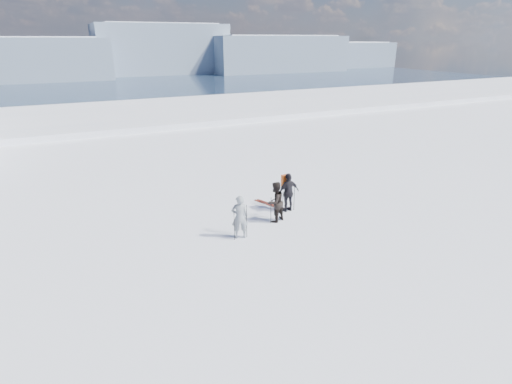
% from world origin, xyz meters
% --- Properties ---
extents(lake_basin, '(820.00, 820.00, 71.62)m').
position_xyz_m(lake_basin, '(0.00, 30.00, -6.50)').
color(lake_basin, white).
rests_on(lake_basin, ground).
extents(far_mountain_range, '(770.00, 110.00, 53.00)m').
position_xyz_m(far_mountain_range, '(29.60, 454.78, -7.19)').
color(far_mountain_range, slate).
rests_on(far_mountain_range, ground).
extents(skier_grey, '(0.71, 0.58, 1.69)m').
position_xyz_m(skier_grey, '(-3.11, 2.44, 0.85)').
color(skier_grey, gray).
rests_on(skier_grey, ground).
extents(skier_dark, '(0.99, 0.89, 1.69)m').
position_xyz_m(skier_dark, '(-1.23, 3.16, 0.85)').
color(skier_dark, black).
rests_on(skier_dark, ground).
extents(skier_pack, '(1.02, 0.46, 1.71)m').
position_xyz_m(skier_pack, '(-0.23, 3.83, 0.86)').
color(skier_pack, black).
rests_on(skier_pack, ground).
extents(backpack, '(0.37, 0.22, 0.51)m').
position_xyz_m(backpack, '(-0.24, 4.08, 1.97)').
color(backpack, '#C64B12').
rests_on(backpack, skier_pack).
extents(ski_poles, '(3.42, 1.47, 1.32)m').
position_xyz_m(ski_poles, '(-1.52, 3.06, 0.62)').
color(ski_poles, black).
rests_on(ski_poles, ground).
extents(skis_loose, '(0.86, 1.61, 0.03)m').
position_xyz_m(skis_loose, '(-0.63, 4.77, 0.01)').
color(skis_loose, black).
rests_on(skis_loose, ground).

